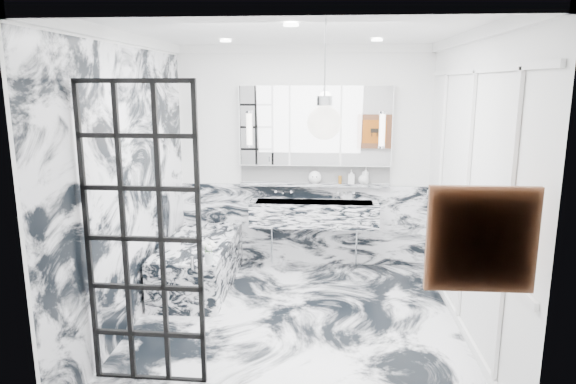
# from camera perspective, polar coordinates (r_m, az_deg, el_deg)

# --- Properties ---
(floor) EXTENTS (3.60, 3.60, 0.00)m
(floor) POSITION_cam_1_polar(r_m,az_deg,el_deg) (5.27, 0.75, -14.35)
(floor) COLOR white
(floor) RESTS_ON ground
(ceiling) EXTENTS (3.60, 3.60, 0.00)m
(ceiling) POSITION_cam_1_polar(r_m,az_deg,el_deg) (4.75, 0.85, 17.56)
(ceiling) COLOR white
(ceiling) RESTS_ON wall_back
(wall_back) EXTENTS (3.60, 0.00, 3.60)m
(wall_back) POSITION_cam_1_polar(r_m,az_deg,el_deg) (6.59, 1.72, 3.80)
(wall_back) COLOR white
(wall_back) RESTS_ON floor
(wall_front) EXTENTS (3.60, 0.00, 3.60)m
(wall_front) POSITION_cam_1_polar(r_m,az_deg,el_deg) (3.08, -1.19, -5.82)
(wall_front) COLOR white
(wall_front) RESTS_ON floor
(wall_left) EXTENTS (0.00, 3.60, 3.60)m
(wall_left) POSITION_cam_1_polar(r_m,az_deg,el_deg) (5.16, -17.23, 0.96)
(wall_left) COLOR white
(wall_left) RESTS_ON floor
(wall_right) EXTENTS (0.00, 3.60, 3.60)m
(wall_right) POSITION_cam_1_polar(r_m,az_deg,el_deg) (4.99, 19.47, 0.44)
(wall_right) COLOR white
(wall_right) RESTS_ON floor
(marble_clad_back) EXTENTS (3.18, 0.05, 1.05)m
(marble_clad_back) POSITION_cam_1_polar(r_m,az_deg,el_deg) (6.75, 1.66, -3.60)
(marble_clad_back) COLOR white
(marble_clad_back) RESTS_ON floor
(marble_clad_left) EXTENTS (0.02, 3.56, 2.68)m
(marble_clad_left) POSITION_cam_1_polar(r_m,az_deg,el_deg) (5.17, -17.04, 0.31)
(marble_clad_left) COLOR white
(marble_clad_left) RESTS_ON floor
(panel_molding) EXTENTS (0.03, 3.40, 2.30)m
(panel_molding) POSITION_cam_1_polar(r_m,az_deg,el_deg) (5.00, 19.17, -0.68)
(panel_molding) COLOR white
(panel_molding) RESTS_ON floor
(soap_bottle_a) EXTENTS (0.10, 0.10, 0.21)m
(soap_bottle_a) POSITION_cam_1_polar(r_m,az_deg,el_deg) (6.55, 8.63, 1.81)
(soap_bottle_a) COLOR #8C5919
(soap_bottle_a) RESTS_ON ledge
(soap_bottle_b) EXTENTS (0.09, 0.09, 0.18)m
(soap_bottle_b) POSITION_cam_1_polar(r_m,az_deg,el_deg) (6.54, 7.05, 1.71)
(soap_bottle_b) COLOR #4C4C51
(soap_bottle_b) RESTS_ON ledge
(soap_bottle_c) EXTENTS (0.17, 0.17, 0.16)m
(soap_bottle_c) POSITION_cam_1_polar(r_m,az_deg,el_deg) (6.55, 8.39, 1.60)
(soap_bottle_c) COLOR silver
(soap_bottle_c) RESTS_ON ledge
(face_pot) EXTENTS (0.17, 0.17, 0.17)m
(face_pot) POSITION_cam_1_polar(r_m,az_deg,el_deg) (6.53, 3.00, 1.63)
(face_pot) COLOR white
(face_pot) RESTS_ON ledge
(amber_bottle) EXTENTS (0.04, 0.04, 0.10)m
(amber_bottle) POSITION_cam_1_polar(r_m,az_deg,el_deg) (6.54, 5.80, 1.38)
(amber_bottle) COLOR #8C5919
(amber_bottle) RESTS_ON ledge
(flower_vase) EXTENTS (0.08, 0.08, 0.12)m
(flower_vase) POSITION_cam_1_polar(r_m,az_deg,el_deg) (5.26, -8.77, -7.33)
(flower_vase) COLOR silver
(flower_vase) RESTS_ON bathtub
(crittall_door) EXTENTS (0.88, 0.06, 2.36)m
(crittall_door) POSITION_cam_1_polar(r_m,az_deg,el_deg) (4.07, -15.83, -5.03)
(crittall_door) COLOR black
(crittall_door) RESTS_ON floor
(artwork) EXTENTS (0.54, 0.05, 0.54)m
(artwork) POSITION_cam_1_polar(r_m,az_deg,el_deg) (3.22, 20.71, -4.95)
(artwork) COLOR #D55F15
(artwork) RESTS_ON wall_front
(pendant_light) EXTENTS (0.22, 0.22, 0.22)m
(pendant_light) POSITION_cam_1_polar(r_m,az_deg,el_deg) (3.36, 4.05, 7.70)
(pendant_light) COLOR white
(pendant_light) RESTS_ON ceiling
(trough_sink) EXTENTS (1.60, 0.45, 0.30)m
(trough_sink) POSITION_cam_1_polar(r_m,az_deg,el_deg) (6.48, 2.91, -2.40)
(trough_sink) COLOR silver
(trough_sink) RESTS_ON wall_back
(ledge) EXTENTS (1.90, 0.14, 0.04)m
(ledge) POSITION_cam_1_polar(r_m,az_deg,el_deg) (6.56, 2.98, 0.83)
(ledge) COLOR silver
(ledge) RESTS_ON wall_back
(subway_tile) EXTENTS (1.90, 0.03, 0.23)m
(subway_tile) POSITION_cam_1_polar(r_m,az_deg,el_deg) (6.60, 3.00, 2.09)
(subway_tile) COLOR white
(subway_tile) RESTS_ON wall_back
(mirror_cabinet) EXTENTS (1.90, 0.16, 1.00)m
(mirror_cabinet) POSITION_cam_1_polar(r_m,az_deg,el_deg) (6.46, 3.05, 7.38)
(mirror_cabinet) COLOR white
(mirror_cabinet) RESTS_ON wall_back
(sconce_left) EXTENTS (0.07, 0.07, 0.40)m
(sconce_left) POSITION_cam_1_polar(r_m,az_deg,el_deg) (6.44, -4.34, 6.99)
(sconce_left) COLOR white
(sconce_left) RESTS_ON mirror_cabinet
(sconce_right) EXTENTS (0.07, 0.07, 0.40)m
(sconce_right) POSITION_cam_1_polar(r_m,az_deg,el_deg) (6.41, 10.43, 6.80)
(sconce_right) COLOR white
(sconce_right) RESTS_ON mirror_cabinet
(bathtub) EXTENTS (0.75, 1.65, 0.55)m
(bathtub) POSITION_cam_1_polar(r_m,az_deg,el_deg) (6.15, -9.83, -7.79)
(bathtub) COLOR silver
(bathtub) RESTS_ON floor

